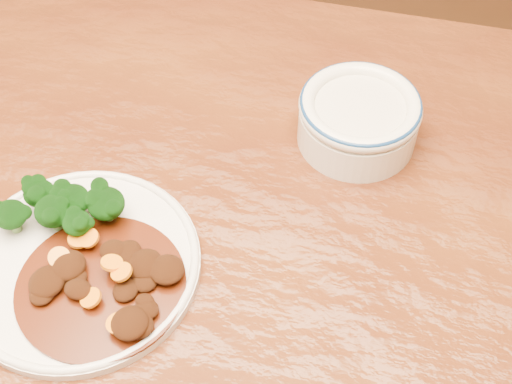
% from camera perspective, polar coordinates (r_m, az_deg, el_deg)
% --- Properties ---
extents(dining_table, '(1.55, 0.99, 0.75)m').
position_cam_1_polar(dining_table, '(0.78, -8.04, -8.76)').
color(dining_table, '#5D2D10').
rests_on(dining_table, ground).
extents(dinner_plate, '(0.23, 0.23, 0.01)m').
position_cam_1_polar(dinner_plate, '(0.71, -13.89, -5.63)').
color(dinner_plate, silver).
rests_on(dinner_plate, dining_table).
extents(broccoli_florets, '(0.12, 0.07, 0.04)m').
position_cam_1_polar(broccoli_florets, '(0.72, -15.62, -1.23)').
color(broccoli_florets, '#6E9F52').
rests_on(broccoli_florets, dinner_plate).
extents(mince_stew, '(0.16, 0.16, 0.03)m').
position_cam_1_polar(mince_stew, '(0.68, -11.82, -6.98)').
color(mince_stew, '#441307').
rests_on(mince_stew, dinner_plate).
extents(dip_bowl, '(0.13, 0.13, 0.06)m').
position_cam_1_polar(dip_bowl, '(0.79, 8.21, 5.90)').
color(dip_bowl, silver).
rests_on(dip_bowl, dining_table).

